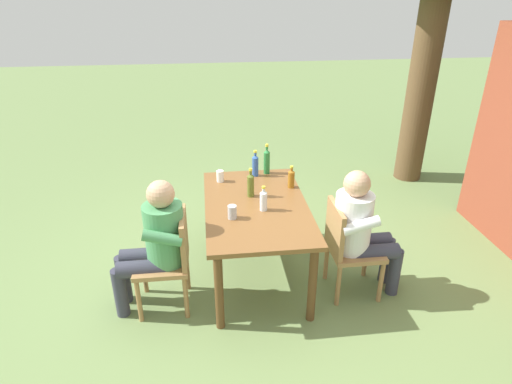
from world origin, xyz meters
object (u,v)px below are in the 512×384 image
object	(u,v)px
cup_steel	(232,212)
backpack_by_near_side	(256,195)
bottle_blue	(255,165)
person_in_white_shirt	(361,227)
bottle_clear	(263,200)
bottle_amber	(291,178)
chair_far_right	(347,245)
chair_near_right	(171,256)
dining_table	(256,214)
bottle_green	(267,161)
person_in_plaid_shirt	(156,240)
bottle_olive	(251,184)
cup_white	(220,176)

from	to	relation	value
cup_steel	backpack_by_near_side	xyz separation A→B (m)	(-1.52, 0.39, -0.61)
backpack_by_near_side	cup_steel	bearing A→B (deg)	-14.33
bottle_blue	cup_steel	world-z (taller)	bottle_blue
person_in_white_shirt	bottle_clear	bearing A→B (deg)	-105.49
bottle_amber	cup_steel	xyz separation A→B (m)	(0.54, -0.60, -0.04)
chair_far_right	chair_near_right	bearing A→B (deg)	-89.99
dining_table	bottle_green	bearing A→B (deg)	164.11
dining_table	bottle_amber	xyz separation A→B (m)	(-0.31, 0.38, 0.19)
chair_far_right	person_in_plaid_shirt	size ratio (longest dim) A/B	0.74
bottle_olive	bottle_blue	bearing A→B (deg)	168.06
dining_table	bottle_blue	distance (m)	0.66
bottle_green	backpack_by_near_side	distance (m)	0.93
person_in_white_shirt	bottle_clear	distance (m)	0.87
chair_near_right	cup_white	xyz separation A→B (m)	(-0.87, 0.46, 0.32)
person_in_white_shirt	backpack_by_near_side	bearing A→B (deg)	-156.81
chair_far_right	bottle_blue	world-z (taller)	bottle_blue
chair_far_right	bottle_olive	xyz separation A→B (m)	(-0.51, -0.78, 0.39)
backpack_by_near_side	bottle_green	bearing A→B (deg)	2.82
dining_table	chair_near_right	size ratio (longest dim) A/B	1.75
chair_near_right	person_in_white_shirt	size ratio (longest dim) A/B	0.74
chair_near_right	bottle_green	world-z (taller)	bottle_green
chair_near_right	person_in_plaid_shirt	bearing A→B (deg)	-90.23
bottle_clear	bottle_blue	xyz separation A→B (m)	(-0.74, 0.02, 0.02)
cup_steel	bottle_amber	bearing A→B (deg)	131.63
bottle_clear	backpack_by_near_side	xyz separation A→B (m)	(-1.41, 0.11, -0.65)
person_in_white_shirt	backpack_by_near_side	size ratio (longest dim) A/B	2.79
dining_table	person_in_plaid_shirt	bearing A→B (deg)	-68.36
person_in_white_shirt	bottle_amber	world-z (taller)	person_in_white_shirt
bottle_green	cup_white	distance (m)	0.52
chair_near_right	cup_white	size ratio (longest dim) A/B	7.63
chair_far_right	backpack_by_near_side	xyz separation A→B (m)	(-1.64, -0.59, -0.29)
bottle_clear	bottle_green	bearing A→B (deg)	169.85
bottle_clear	bottle_green	world-z (taller)	bottle_green
bottle_amber	bottle_blue	distance (m)	0.44
person_in_white_shirt	bottle_blue	bearing A→B (deg)	-140.58
bottle_clear	bottle_blue	world-z (taller)	bottle_blue
chair_near_right	cup_steel	size ratio (longest dim) A/B	7.49
person_in_white_shirt	cup_white	world-z (taller)	person_in_white_shirt
bottle_blue	cup_steel	size ratio (longest dim) A/B	2.36
bottle_clear	bottle_amber	distance (m)	0.54
chair_far_right	bottle_amber	size ratio (longest dim) A/B	3.93
bottle_clear	chair_far_right	bearing A→B (deg)	72.22
bottle_amber	cup_white	bearing A→B (deg)	-107.88
bottle_olive	cup_steel	distance (m)	0.45
chair_near_right	bottle_olive	size ratio (longest dim) A/B	3.15
person_in_white_shirt	bottle_amber	bearing A→B (deg)	-143.26
bottle_blue	backpack_by_near_side	size ratio (longest dim) A/B	0.65
dining_table	person_in_white_shirt	distance (m)	0.93
bottle_clear	dining_table	bearing A→B (deg)	-156.75
bottle_green	cup_steel	size ratio (longest dim) A/B	2.73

